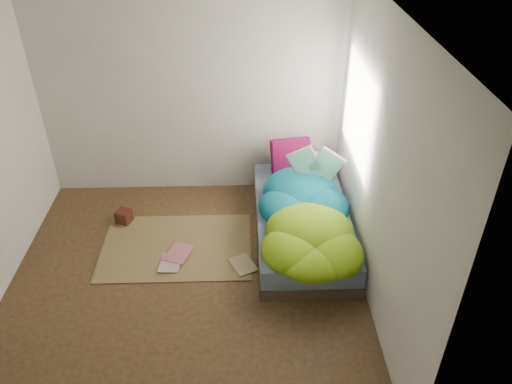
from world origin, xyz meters
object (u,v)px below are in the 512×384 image
floor_book_a (160,263)px  open_book (316,156)px  bed (302,223)px  wooden_box (124,216)px  pillow_magenta (291,158)px  floor_book_b (168,251)px

floor_book_a → open_book: bearing=29.2°
bed → wooden_box: bed is taller
open_book → wooden_box: (-2.17, -0.03, -0.75)m
open_book → wooden_box: open_book is taller
pillow_magenta → bed: bearing=-95.4°
wooden_box → floor_book_a: size_ratio=0.51×
bed → floor_book_a: bed is taller
open_book → floor_book_a: (-1.67, -0.77, -0.81)m
floor_book_b → open_book: bearing=39.3°
bed → wooden_box: size_ratio=13.29×
floor_book_b → wooden_box: bearing=154.3°
pillow_magenta → floor_book_a: (-1.44, -1.18, -0.54)m
pillow_magenta → floor_book_b: 1.79m
bed → open_book: open_book is taller
floor_book_a → wooden_box: bearing=128.8°
open_book → wooden_box: size_ratio=3.33×
bed → floor_book_a: 1.58m
wooden_box → floor_book_b: bearing=-44.8°
open_book → floor_book_a: bearing=-144.2°
open_book → floor_book_a: size_ratio=1.72×
bed → floor_book_a: size_ratio=6.84×
wooden_box → floor_book_b: (0.56, -0.56, -0.06)m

